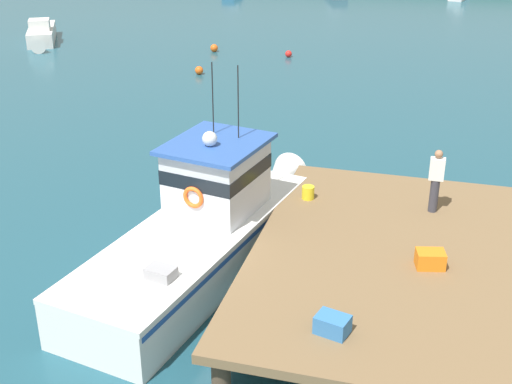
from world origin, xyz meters
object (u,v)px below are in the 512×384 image
crate_single_by_cleat (430,259)px  mooring_buoy_spare_mooring (289,54)px  main_fishing_boat (205,226)px  moored_boat_outer_mooring (41,34)px  crate_stack_mid_dock (332,325)px  bait_bucket (308,192)px  mooring_buoy_channel_marker (199,70)px  deckhand_by_the_boat (436,180)px  mooring_buoy_inshore (214,48)px

crate_single_by_cleat → mooring_buoy_spare_mooring: (-8.23, 22.55, -1.20)m
main_fishing_boat → moored_boat_outer_mooring: main_fishing_boat is taller
crate_stack_mid_dock → bait_bucket: bearing=105.8°
bait_bucket → mooring_buoy_channel_marker: 17.46m
main_fishing_boat → crate_single_by_cleat: bearing=-9.0°
moored_boat_outer_mooring → bait_bucket: bearing=-44.6°
crate_single_by_cleat → mooring_buoy_channel_marker: size_ratio=1.47×
main_fishing_boat → deckhand_by_the_boat: main_fishing_boat is taller
mooring_buoy_channel_marker → mooring_buoy_spare_mooring: bearing=53.4°
bait_bucket → moored_boat_outer_mooring: (-19.83, 19.54, -0.88)m
deckhand_by_the_boat → mooring_buoy_channel_marker: deckhand_by_the_boat is taller
mooring_buoy_channel_marker → mooring_buoy_inshore: size_ratio=0.97×
crate_stack_mid_dock → bait_bucket: size_ratio=1.76×
mooring_buoy_inshore → mooring_buoy_spare_mooring: size_ratio=1.16×
deckhand_by_the_boat → mooring_buoy_channel_marker: 19.16m
crate_stack_mid_dock → bait_bucket: 5.77m
mooring_buoy_channel_marker → mooring_buoy_spare_mooring: mooring_buoy_channel_marker is taller
crate_stack_mid_dock → deckhand_by_the_boat: deckhand_by_the_boat is taller
crate_stack_mid_dock → deckhand_by_the_boat: 5.91m
bait_bucket → mooring_buoy_inshore: (-9.31, 20.01, -1.16)m
crate_single_by_cleat → mooring_buoy_spare_mooring: bearing=110.0°
crate_single_by_cleat → mooring_buoy_spare_mooring: crate_single_by_cleat is taller
moored_boat_outer_mooring → mooring_buoy_spare_mooring: (14.80, 0.32, -0.31)m
main_fishing_boat → mooring_buoy_inshore: bearing=108.1°
crate_stack_mid_dock → mooring_buoy_inshore: bearing=113.1°
bait_bucket → mooring_buoy_spare_mooring: size_ratio=0.94×
bait_bucket → deckhand_by_the_boat: 3.22m
crate_single_by_cleat → mooring_buoy_inshore: crate_single_by_cleat is taller
mooring_buoy_spare_mooring → moored_boat_outer_mooring: bearing=-178.8°
mooring_buoy_inshore → crate_single_by_cleat: bearing=-61.1°
mooring_buoy_inshore → moored_boat_outer_mooring: bearing=-177.5°
bait_bucket → mooring_buoy_spare_mooring: bearing=104.2°
main_fishing_boat → bait_bucket: size_ratio=29.32×
main_fishing_boat → moored_boat_outer_mooring: bearing=129.5°
deckhand_by_the_boat → mooring_buoy_spare_mooring: deckhand_by_the_boat is taller
deckhand_by_the_boat → mooring_buoy_channel_marker: size_ratio=4.00×
moored_boat_outer_mooring → mooring_buoy_spare_mooring: moored_boat_outer_mooring is taller
deckhand_by_the_boat → mooring_buoy_inshore: 23.56m
main_fishing_boat → deckhand_by_the_boat: (5.33, 1.94, 1.05)m
mooring_buoy_channel_marker → bait_bucket: bearing=-60.9°
main_fishing_boat → mooring_buoy_channel_marker: bearing=110.3°
crate_single_by_cleat → crate_stack_mid_dock: crate_single_by_cleat is taller
main_fishing_boat → mooring_buoy_spare_mooring: bearing=97.5°
mooring_buoy_spare_mooring → mooring_buoy_inshore: bearing=178.0°
crate_single_by_cleat → main_fishing_boat: bearing=171.0°
main_fishing_boat → mooring_buoy_inshore: 22.99m
crate_single_by_cleat → deckhand_by_the_boat: size_ratio=0.37×
crate_single_by_cleat → crate_stack_mid_dock: (-1.63, -2.87, -0.01)m
crate_stack_mid_dock → mooring_buoy_spare_mooring: bearing=104.6°
main_fishing_boat → crate_stack_mid_dock: size_ratio=16.61×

